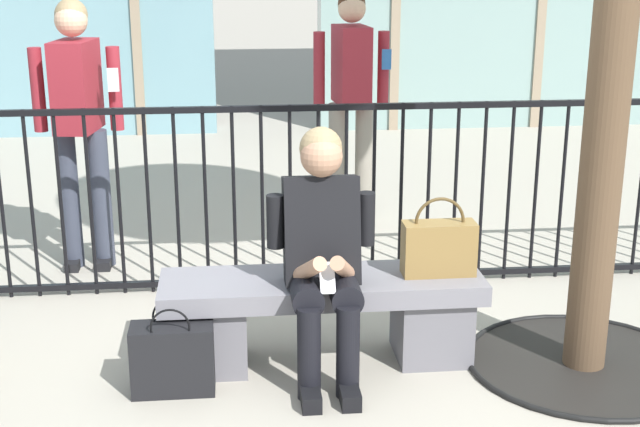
% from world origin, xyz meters
% --- Properties ---
extents(ground_plane, '(60.00, 60.00, 0.00)m').
position_xyz_m(ground_plane, '(0.00, 0.00, 0.00)').
color(ground_plane, '#A8A091').
extents(stone_bench, '(1.60, 0.44, 0.45)m').
position_xyz_m(stone_bench, '(0.00, 0.00, 0.27)').
color(stone_bench, slate).
rests_on(stone_bench, ground).
extents(seated_person_with_phone, '(0.52, 0.66, 1.21)m').
position_xyz_m(seated_person_with_phone, '(-0.01, -0.13, 0.65)').
color(seated_person_with_phone, black).
rests_on(seated_person_with_phone, ground).
extents(handbag_on_bench, '(0.36, 0.14, 0.40)m').
position_xyz_m(handbag_on_bench, '(0.58, -0.01, 0.59)').
color(handbag_on_bench, olive).
rests_on(handbag_on_bench, stone_bench).
extents(shopping_bag, '(0.39, 0.18, 0.45)m').
position_xyz_m(shopping_bag, '(-0.73, -0.25, 0.17)').
color(shopping_bag, black).
rests_on(shopping_bag, ground).
extents(bystander_at_railing, '(0.55, 0.41, 1.71)m').
position_xyz_m(bystander_at_railing, '(-1.37, 1.55, 1.00)').
color(bystander_at_railing, '#383D4C').
rests_on(bystander_at_railing, ground).
extents(bystander_further_back, '(0.55, 0.40, 1.71)m').
position_xyz_m(bystander_further_back, '(0.46, 2.35, 1.00)').
color(bystander_further_back, gray).
rests_on(bystander_further_back, ground).
extents(plaza_railing, '(7.59, 0.04, 1.13)m').
position_xyz_m(plaza_railing, '(-0.00, 1.03, 0.57)').
color(plaza_railing, black).
rests_on(plaza_railing, ground).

